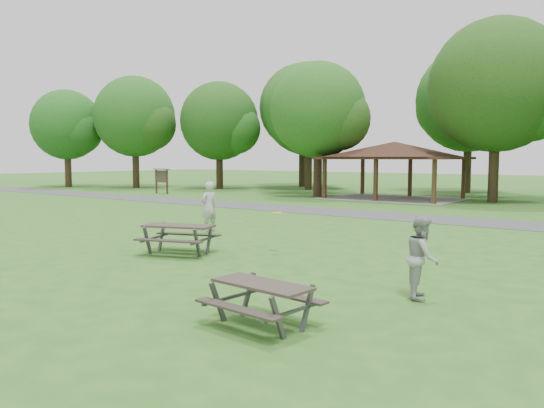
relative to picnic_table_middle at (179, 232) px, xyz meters
The scene contains 17 objects.
ground 1.56m from the picnic_table_middle, 77.16° to the right, with size 160.00×160.00×0.00m, color #2B5F1B.
asphalt_path 12.63m from the picnic_table_middle, 88.56° to the left, with size 120.00×3.20×0.02m, color #404042.
pavilion 23.04m from the picnic_table_middle, 99.25° to the left, with size 8.60×7.01×3.76m.
notice_board 25.77m from the picnic_table_middle, 139.84° to the left, with size 1.60×0.30×1.88m.
tree_row_a 34.90m from the picnic_table_middle, 143.21° to the left, with size 7.56×7.20×9.97m.
tree_row_b 32.13m from the picnic_table_middle, 130.48° to the left, with size 7.14×6.80×9.28m.
tree_row_c 31.36m from the picnic_table_middle, 116.18° to the left, with size 8.19×7.80×10.67m.
tree_row_d 23.39m from the picnic_table_middle, 112.14° to the left, with size 6.93×6.60×9.27m.
tree_row_e 24.55m from the picnic_table_middle, 84.16° to the left, with size 8.40×8.00×11.02m.
tree_deep_a 35.87m from the picnic_table_middle, 118.04° to the left, with size 8.40×8.00×11.38m.
tree_deep_b 32.29m from the picnic_table_middle, 92.87° to the left, with size 8.40×8.00×11.13m.
tree_flank_left 38.27m from the picnic_table_middle, 152.31° to the left, with size 6.72×6.40×8.93m.
picnic_table_middle is the anchor object (origin of this frame).
picnic_table_far 6.88m from the picnic_table_middle, 32.00° to the right, with size 1.80×1.49×0.73m.
frisbee_in_flight 2.83m from the picnic_table_middle, 39.95° to the left, with size 0.31×0.31×0.02m.
frisbee_thrower 4.48m from the picnic_table_middle, 122.91° to the left, with size 0.67×0.44×1.84m, color #ADAEB0.
frisbee_catcher 7.24m from the picnic_table_middle, ahead, with size 0.77×0.60×1.59m, color #98989B.
Camera 1 is at (10.66, -8.79, 2.70)m, focal length 35.00 mm.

